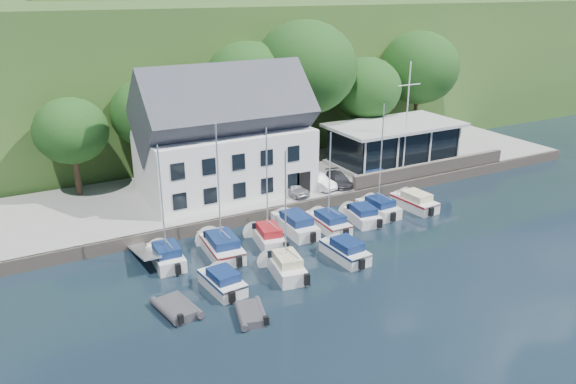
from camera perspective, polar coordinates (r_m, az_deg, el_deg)
name	(u,v)px	position (r m, az deg, el deg)	size (l,w,h in m)	color
ground	(412,259)	(40.39, 12.45, -6.64)	(180.00, 180.00, 0.00)	black
quay	(291,180)	(53.42, 0.27, 1.20)	(60.00, 13.00, 1.00)	gray
quay_face	(327,202)	(48.18, 4.01, -1.02)	(60.00, 0.30, 1.00)	#706559
hillside	(153,53)	(92.52, -13.57, 13.55)	(160.00, 75.00, 16.00)	#294D1C
harbor_building	(225,143)	(48.24, -6.46, 4.99)	(14.40, 8.20, 8.70)	white
club_pavilion	(394,143)	(57.45, 10.69, 4.88)	(13.20, 7.20, 4.10)	black
seawall	(432,168)	(55.19, 14.39, 2.38)	(18.00, 0.50, 1.20)	#706559
gangway	(143,259)	(40.72, -14.52, -6.60)	(1.20, 6.00, 1.40)	silver
car_silver	(292,188)	(48.18, 0.37, 0.45)	(1.46, 3.63, 1.24)	#A1A2A6
car_white	(317,181)	(49.86, 2.95, 1.15)	(1.36, 3.90, 1.29)	silver
car_dgrey	(339,179)	(50.74, 5.19, 1.31)	(1.52, 3.74, 1.08)	#2D2E32
car_blue	(369,169)	(53.34, 8.24, 2.32)	(1.64, 4.14, 1.42)	#2E508E
flagpole	(407,119)	(53.53, 11.96, 7.25)	(2.54, 0.20, 10.58)	white
tree_0	(73,147)	(50.46, -20.97, 4.26)	(6.13, 6.13, 8.38)	#133710
tree_1	(151,131)	(52.17, -13.79, 6.08)	(6.86, 6.86, 9.37)	#133710
tree_2	(250,104)	(55.41, -3.92, 8.86)	(8.84, 8.84, 12.08)	#133710
tree_3	(305,92)	(56.72, 1.75, 10.12)	(10.20, 10.20, 13.94)	#133710
tree_4	(366,105)	(60.92, 7.91, 8.77)	(7.33, 7.33, 10.02)	#133710
tree_5	(417,86)	(66.65, 13.02, 10.42)	(8.98, 8.98, 12.27)	#133710
boat_r1_0	(162,202)	(37.87, -12.68, -1.02)	(2.00, 5.60, 9.05)	silver
boat_r1_1	(219,191)	(38.51, -7.06, 0.12)	(2.25, 7.13, 9.58)	silver
boat_r1_2	(267,186)	(39.98, -2.15, 0.66)	(1.82, 5.76, 9.09)	silver
boat_r1_3	(295,222)	(43.30, 0.70, -3.10)	(2.06, 6.93, 1.56)	silver
boat_r1_4	(330,177)	(42.75, 4.25, 1.52)	(1.98, 6.20, 8.51)	silver
boat_r1_5	(362,213)	(45.60, 7.49, -2.15)	(2.01, 5.37, 1.39)	silver
boat_r1_6	(381,162)	(45.89, 9.42, 3.07)	(2.09, 5.55, 9.20)	silver
boat_r1_7	(414,200)	(48.98, 12.70, -0.80)	(2.03, 6.13, 1.52)	silver
boat_r2_0	(222,279)	(35.69, -6.71, -8.80)	(1.90, 5.19, 1.39)	silver
boat_r2_1	(286,208)	(35.43, -0.26, -1.63)	(1.90, 5.71, 9.48)	silver
boat_r2_2	(345,249)	(39.40, 5.80, -5.75)	(1.91, 5.64, 1.47)	silver
dinghy_0	(177,307)	(33.92, -11.25, -11.38)	(1.95, 3.25, 0.76)	#333237
dinghy_1	(251,312)	(32.96, -3.80, -12.10)	(1.71, 2.86, 0.67)	#333237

